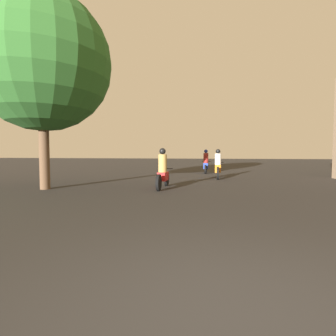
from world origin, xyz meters
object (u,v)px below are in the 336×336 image
(motorcycle_orange, at_px, (218,167))
(street_tree, at_px, (42,62))
(motorcycle_blue, at_px, (206,164))
(motorcycle_red, at_px, (163,172))

(motorcycle_orange, height_order, street_tree, street_tree)
(motorcycle_orange, distance_m, motorcycle_blue, 3.63)
(motorcycle_red, relative_size, motorcycle_blue, 1.11)
(street_tree, bearing_deg, motorcycle_orange, 40.72)
(motorcycle_orange, relative_size, motorcycle_blue, 1.12)
(motorcycle_red, bearing_deg, street_tree, -168.10)
(motorcycle_orange, xyz_separation_m, motorcycle_blue, (-0.79, 3.54, 0.02))
(motorcycle_blue, xyz_separation_m, street_tree, (-5.52, -8.97, 3.99))
(motorcycle_red, xyz_separation_m, motorcycle_blue, (1.27, 7.91, 0.02))
(motorcycle_orange, distance_m, street_tree, 9.24)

